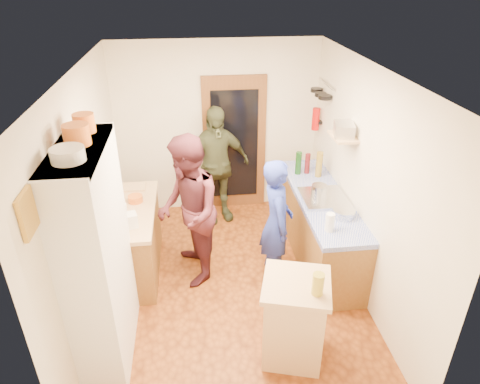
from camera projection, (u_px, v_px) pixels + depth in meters
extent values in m
cube|color=#934A18|center=(232.00, 285.00, 5.27)|extent=(3.00, 4.00, 0.02)
cube|color=silver|center=(229.00, 69.00, 4.03)|extent=(3.00, 4.00, 0.02)
cube|color=silver|center=(218.00, 129.00, 6.41)|extent=(3.00, 0.02, 2.60)
cube|color=silver|center=(260.00, 330.00, 2.89)|extent=(3.00, 0.02, 2.60)
cube|color=silver|center=(88.00, 199.00, 4.49)|extent=(0.02, 4.00, 2.60)
cube|color=silver|center=(364.00, 184.00, 4.80)|extent=(0.02, 4.00, 2.60)
cube|color=brown|center=(234.00, 145.00, 6.52)|extent=(0.95, 0.06, 2.10)
cube|color=black|center=(235.00, 145.00, 6.49)|extent=(0.70, 0.02, 1.70)
cube|color=white|center=(98.00, 259.00, 3.91)|extent=(0.40, 1.20, 2.20)
cube|color=white|center=(77.00, 150.00, 3.40)|extent=(0.40, 1.14, 0.04)
cylinder|color=white|center=(68.00, 155.00, 3.13)|extent=(0.25, 0.25, 0.10)
cylinder|color=orange|center=(77.00, 135.00, 3.40)|extent=(0.21, 0.21, 0.17)
cylinder|color=orange|center=(84.00, 123.00, 3.66)|extent=(0.18, 0.18, 0.16)
cube|color=brown|center=(132.00, 242.00, 5.33)|extent=(0.60, 1.40, 0.85)
cube|color=tan|center=(128.00, 211.00, 5.12)|extent=(0.64, 1.44, 0.05)
cube|color=white|center=(127.00, 221.00, 4.71)|extent=(0.25, 0.20, 0.16)
cylinder|color=white|center=(120.00, 212.00, 4.86)|extent=(0.18, 0.18, 0.19)
cylinder|color=orange|center=(135.00, 199.00, 5.24)|extent=(0.20, 0.20, 0.08)
cube|color=tan|center=(134.00, 187.00, 5.57)|extent=(0.30, 0.23, 0.02)
cube|color=brown|center=(318.00, 227.00, 5.63)|extent=(0.60, 2.20, 0.84)
cube|color=#192EB0|center=(321.00, 198.00, 5.41)|extent=(0.62, 2.22, 0.06)
cube|color=silver|center=(324.00, 198.00, 5.30)|extent=(0.55, 0.58, 0.04)
cylinder|color=silver|center=(319.00, 190.00, 5.32)|extent=(0.19, 0.19, 0.12)
cylinder|color=#143F14|center=(298.00, 163.00, 5.89)|extent=(0.08, 0.08, 0.32)
cylinder|color=#591419|center=(307.00, 164.00, 5.91)|extent=(0.09, 0.09, 0.29)
cylinder|color=olive|center=(319.00, 164.00, 5.81)|extent=(0.10, 0.10, 0.36)
cylinder|color=white|center=(330.00, 222.00, 4.64)|extent=(0.12, 0.12, 0.21)
cylinder|color=silver|center=(344.00, 213.00, 4.92)|extent=(0.28, 0.28, 0.10)
cube|color=tan|center=(294.00, 321.00, 4.14)|extent=(0.68, 0.68, 0.86)
cube|color=tan|center=(297.00, 285.00, 3.92)|extent=(0.77, 0.77, 0.05)
cube|color=white|center=(292.00, 280.00, 3.97)|extent=(0.41, 0.36, 0.02)
cylinder|color=#AD9E2D|center=(318.00, 284.00, 3.73)|extent=(0.13, 0.13, 0.21)
cylinder|color=silver|center=(326.00, 84.00, 5.78)|extent=(0.02, 0.65, 0.02)
cylinder|color=black|center=(325.00, 97.00, 5.68)|extent=(0.18, 0.18, 0.05)
cylinder|color=black|center=(321.00, 95.00, 5.87)|extent=(0.16, 0.16, 0.05)
cylinder|color=black|center=(317.00, 90.00, 6.04)|extent=(0.17, 0.17, 0.05)
cube|color=tan|center=(343.00, 137.00, 5.00)|extent=(0.26, 0.42, 0.03)
cube|color=silver|center=(344.00, 129.00, 4.95)|extent=(0.28, 0.34, 0.15)
cube|color=black|center=(320.00, 122.00, 6.22)|extent=(0.06, 0.10, 0.04)
cylinder|color=red|center=(316.00, 119.00, 6.19)|extent=(0.11, 0.11, 0.32)
cube|color=gold|center=(27.00, 214.00, 2.78)|extent=(0.03, 0.25, 0.30)
imported|color=#25349B|center=(279.00, 223.00, 5.01)|extent=(0.40, 0.59, 1.59)
imported|color=#481C24|center=(191.00, 210.00, 5.03)|extent=(0.80, 0.98, 1.86)
imported|color=#3A3F26|center=(216.00, 165.00, 6.23)|extent=(1.12, 0.70, 1.78)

